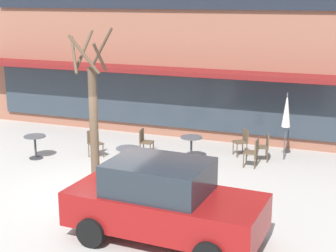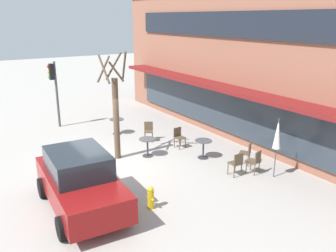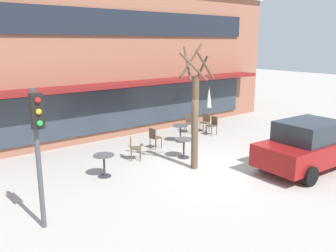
% 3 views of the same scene
% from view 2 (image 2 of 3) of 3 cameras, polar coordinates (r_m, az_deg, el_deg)
% --- Properties ---
extents(ground_plane, '(80.00, 80.00, 0.00)m').
position_cam_2_polar(ground_plane, '(14.06, -9.47, -6.32)').
color(ground_plane, '#ADA8A0').
extents(building_facade, '(19.07, 9.10, 7.26)m').
position_cam_2_polar(building_facade, '(19.13, 19.06, 10.46)').
color(building_facade, '#935B47').
rests_on(building_facade, ground).
extents(cafe_table_near_wall, '(0.70, 0.70, 0.76)m').
position_cam_2_polar(cafe_table_near_wall, '(17.60, -8.22, 0.35)').
color(cafe_table_near_wall, '#333338').
rests_on(cafe_table_near_wall, ground).
extents(cafe_table_streetside, '(0.70, 0.70, 0.76)m').
position_cam_2_polar(cafe_table_streetside, '(14.65, -3.31, -2.96)').
color(cafe_table_streetside, '#333338').
rests_on(cafe_table_streetside, ground).
extents(cafe_table_by_tree, '(0.70, 0.70, 0.76)m').
position_cam_2_polar(cafe_table_by_tree, '(14.51, 5.69, -3.22)').
color(cafe_table_by_tree, '#333338').
rests_on(cafe_table_by_tree, ground).
extents(patio_umbrella_green_folded, '(0.28, 0.28, 2.20)m').
position_cam_2_polar(patio_umbrella_green_folded, '(12.94, 17.16, -1.25)').
color(patio_umbrella_green_folded, '#4C4C51').
rests_on(patio_umbrella_green_folded, ground).
extents(cafe_chair_0, '(0.56, 0.56, 0.89)m').
position_cam_2_polar(cafe_chair_0, '(14.14, 12.52, -4.07)').
color(cafe_chair_0, brown).
rests_on(cafe_chair_0, ground).
extents(cafe_chair_1, '(0.55, 0.55, 0.89)m').
position_cam_2_polar(cafe_chair_1, '(16.48, -3.13, -0.62)').
color(cafe_chair_1, brown).
rests_on(cafe_chair_1, ground).
extents(cafe_chair_2, '(0.50, 0.50, 0.89)m').
position_cam_2_polar(cafe_chair_2, '(13.41, 13.80, -5.36)').
color(cafe_chair_2, brown).
rests_on(cafe_chair_2, ground).
extents(cafe_chair_3, '(0.41, 0.41, 0.89)m').
position_cam_2_polar(cafe_chair_3, '(13.06, 10.92, -5.77)').
color(cafe_chair_3, brown).
rests_on(cafe_chair_3, ground).
extents(cafe_chair_4, '(0.44, 0.44, 0.89)m').
position_cam_2_polar(cafe_chair_4, '(15.62, 1.74, -1.61)').
color(cafe_chair_4, brown).
rests_on(cafe_chair_4, ground).
extents(parked_sedan, '(4.28, 2.18, 1.76)m').
position_cam_2_polar(parked_sedan, '(10.97, -13.92, -8.53)').
color(parked_sedan, maroon).
rests_on(parked_sedan, ground).
extents(street_tree, '(1.21, 1.22, 4.33)m').
position_cam_2_polar(street_tree, '(14.17, -8.40, 2.41)').
color(street_tree, brown).
rests_on(street_tree, ground).
extents(traffic_light_pole, '(0.26, 0.44, 3.40)m').
position_cam_2_polar(traffic_light_pole, '(19.09, -17.82, 6.51)').
color(traffic_light_pole, '#47474C').
rests_on(traffic_light_pole, ground).
extents(fire_hydrant, '(0.36, 0.20, 0.71)m').
position_cam_2_polar(fire_hydrant, '(10.86, -2.79, -11.39)').
color(fire_hydrant, gold).
rests_on(fire_hydrant, ground).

